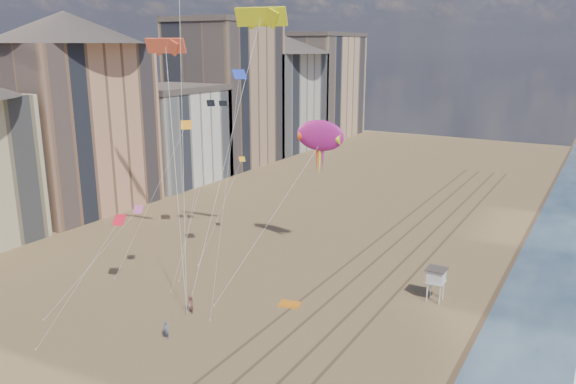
% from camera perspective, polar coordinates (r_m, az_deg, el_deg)
% --- Properties ---
extents(wet_sand, '(260.00, 260.00, 0.00)m').
position_cam_1_polar(wet_sand, '(65.44, 25.12, -8.02)').
color(wet_sand, '#42301E').
rests_on(wet_sand, ground).
extents(tracks, '(7.68, 120.00, 0.01)m').
position_cam_1_polar(tracks, '(59.59, 8.07, -8.91)').
color(tracks, brown).
rests_on(tracks, ground).
extents(buildings, '(34.72, 131.35, 29.00)m').
position_cam_1_polar(buildings, '(110.66, -8.23, 9.24)').
color(buildings, '#C6B284').
rests_on(buildings, ground).
extents(lifeguard_stand, '(1.82, 1.82, 3.28)m').
position_cam_1_polar(lifeguard_stand, '(55.52, 14.82, -8.25)').
color(lifeguard_stand, silver).
rests_on(lifeguard_stand, ground).
extents(grounded_kite, '(2.12, 1.57, 0.22)m').
position_cam_1_polar(grounded_kite, '(53.82, 0.17, -11.32)').
color(grounded_kite, orange).
rests_on(grounded_kite, ground).
extents(show_kite, '(5.03, 8.21, 20.44)m').
position_cam_1_polar(show_kite, '(60.66, 3.27, 5.71)').
color(show_kite, '#A21874').
rests_on(show_kite, ground).
extents(kite_flyer_a, '(0.67, 0.54, 1.60)m').
position_cam_1_polar(kite_flyer_a, '(49.03, -12.26, -13.53)').
color(kite_flyer_a, '#54576C').
rests_on(kite_flyer_a, ground).
extents(kite_flyer_b, '(1.04, 1.04, 1.70)m').
position_cam_1_polar(kite_flyer_b, '(52.77, -9.90, -11.21)').
color(kite_flyer_b, '#98534D').
rests_on(kite_flyer_b, ground).
extents(small_kites, '(15.13, 18.92, 14.31)m').
position_cam_1_polar(small_kites, '(59.57, -9.83, 5.38)').
color(small_kites, '#2238B5').
rests_on(small_kites, ground).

